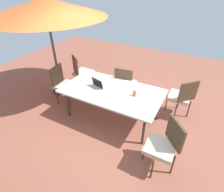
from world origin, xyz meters
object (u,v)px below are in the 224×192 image
(chair_east, at_px, (63,83))
(cup, at_px, (134,93))
(chair_southeast, at_px, (81,71))
(chair_south, at_px, (125,83))
(dining_table, at_px, (112,92))
(laptop, at_px, (100,84))
(chair_southwest, at_px, (182,96))
(chair_northwest, at_px, (164,144))
(patio_umbrella, at_px, (46,7))

(chair_east, height_order, cup, chair_east)
(chair_southeast, bearing_deg, chair_south, -143.44)
(chair_east, bearing_deg, dining_table, -96.90)
(laptop, bearing_deg, chair_southwest, -138.79)
(chair_northwest, bearing_deg, chair_southeast, -160.00)
(chair_southeast, bearing_deg, chair_east, 126.88)
(patio_umbrella, relative_size, chair_east, 2.82)
(cup, bearing_deg, patio_umbrella, -6.56)
(chair_southeast, bearing_deg, laptop, -177.12)
(chair_southwest, height_order, cup, chair_southwest)
(dining_table, distance_m, chair_southeast, 1.56)
(dining_table, distance_m, chair_east, 1.38)
(chair_east, height_order, chair_south, same)
(cup, bearing_deg, chair_northwest, 137.31)
(dining_table, relative_size, chair_northwest, 2.17)
(dining_table, relative_size, chair_southwest, 2.17)
(dining_table, height_order, chair_southeast, chair_southeast)
(chair_southwest, xyz_separation_m, chair_south, (1.37, 0.06, 0.00))
(patio_umbrella, relative_size, chair_southwest, 2.82)
(dining_table, xyz_separation_m, chair_northwest, (-1.36, 0.76, -0.14))
(chair_northwest, relative_size, chair_east, 1.00)
(chair_southwest, distance_m, chair_east, 2.83)
(chair_northwest, relative_size, laptop, 2.60)
(chair_southeast, xyz_separation_m, chair_south, (-1.34, 0.01, 0.00))
(chair_east, bearing_deg, cup, -96.32)
(patio_umbrella, xyz_separation_m, chair_northwest, (-3.17, 1.06, -1.64))
(dining_table, xyz_separation_m, cup, (-0.50, -0.03, 0.10))
(chair_south, bearing_deg, patio_umbrella, 5.90)
(patio_umbrella, height_order, laptop, patio_umbrella)
(chair_southeast, relative_size, laptop, 2.60)
(chair_southeast, height_order, cup, chair_southeast)
(patio_umbrella, bearing_deg, cup, 173.44)
(dining_table, height_order, laptop, laptop)
(chair_southeast, height_order, chair_east, same)
(chair_east, height_order, laptop, chair_east)
(chair_southwest, relative_size, chair_northwest, 1.00)
(chair_east, relative_size, cup, 8.30)
(dining_table, distance_m, laptop, 0.33)
(patio_umbrella, height_order, chair_southeast, patio_umbrella)
(dining_table, xyz_separation_m, chair_southwest, (-1.34, -0.78, -0.14))
(chair_southeast, xyz_separation_m, laptop, (-1.05, 0.71, 0.23))
(chair_east, bearing_deg, chair_southwest, -81.31)
(dining_table, height_order, chair_south, chair_south)
(chair_south, distance_m, laptop, 0.79)
(chair_east, relative_size, chair_south, 1.00)
(chair_east, distance_m, laptop, 1.07)
(cup, bearing_deg, laptop, 0.22)
(chair_southeast, bearing_deg, dining_table, -171.24)
(patio_umbrella, distance_m, chair_southwest, 3.59)
(chair_east, bearing_deg, laptop, -95.31)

